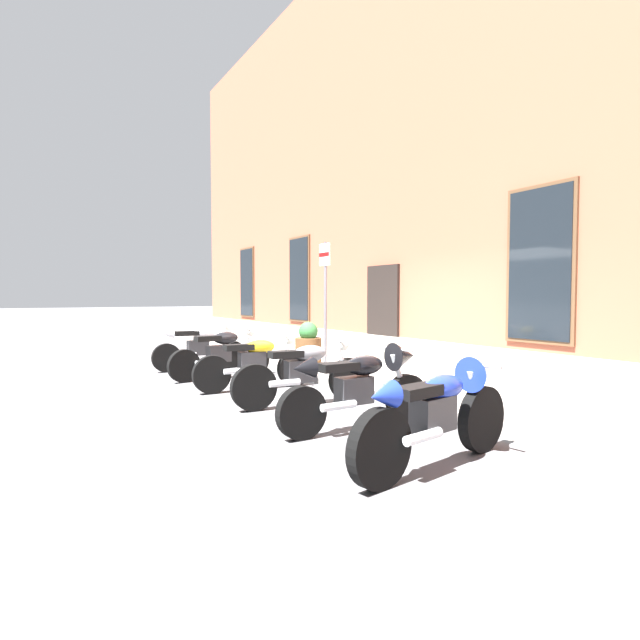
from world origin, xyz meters
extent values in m
plane|color=#4C4C4F|center=(0.00, 0.00, 0.00)|extent=(140.00, 140.00, 0.00)
cube|color=gray|center=(0.00, 1.25, 0.08)|extent=(33.89, 2.50, 0.16)
cube|color=silver|center=(0.00, -3.20, 0.00)|extent=(33.89, 0.12, 0.01)
cube|color=brown|center=(0.00, 5.64, 5.16)|extent=(27.89, 6.27, 10.32)
cube|color=gray|center=(0.00, 2.46, 0.35)|extent=(27.89, 0.10, 0.70)
cube|color=#513823|center=(-9.96, 2.48, 2.10)|extent=(1.22, 0.06, 2.52)
cube|color=black|center=(-9.96, 2.45, 2.10)|extent=(1.10, 0.03, 2.40)
cube|color=#513823|center=(-5.98, 2.48, 2.10)|extent=(1.22, 0.06, 2.52)
cube|color=black|center=(-5.98, 2.45, 2.10)|extent=(1.10, 0.03, 2.40)
cube|color=black|center=(-1.99, 2.47, 1.15)|extent=(1.10, 0.08, 2.30)
cube|color=#513823|center=(1.99, 2.48, 2.10)|extent=(1.22, 0.06, 2.52)
cube|color=black|center=(1.99, 2.45, 2.10)|extent=(1.10, 0.03, 2.40)
cylinder|color=black|center=(-3.51, -0.59, 0.30)|extent=(0.14, 0.61, 0.61)
cylinder|color=black|center=(-3.56, -2.02, 0.30)|extent=(0.14, 0.61, 0.61)
cylinder|color=silver|center=(-3.51, -0.69, 0.57)|extent=(0.08, 0.33, 0.67)
cube|color=#28282B|center=(-3.54, -1.35, 0.48)|extent=(0.24, 0.45, 0.32)
ellipsoid|color=silver|center=(-3.53, -1.20, 0.79)|extent=(0.28, 0.53, 0.24)
cube|color=black|center=(-3.55, -1.58, 0.80)|extent=(0.24, 0.49, 0.10)
cylinder|color=silver|center=(-3.52, -0.77, 0.96)|extent=(0.62, 0.06, 0.04)
cylinder|color=silver|center=(-3.43, -1.66, 0.35)|extent=(0.11, 0.45, 0.09)
cone|color=silver|center=(-3.51, -0.64, 0.86)|extent=(0.37, 0.35, 0.36)
cone|color=silver|center=(-3.56, -2.00, 0.82)|extent=(0.25, 0.27, 0.24)
cylinder|color=black|center=(-2.31, -0.56, 0.31)|extent=(0.19, 0.63, 0.62)
cylinder|color=black|center=(-2.13, -2.05, 0.31)|extent=(0.19, 0.63, 0.62)
cylinder|color=silver|center=(-2.30, -0.66, 0.57)|extent=(0.11, 0.32, 0.65)
cube|color=#28282B|center=(-2.22, -1.35, 0.49)|extent=(0.27, 0.46, 0.32)
ellipsoid|color=black|center=(-2.23, -1.20, 0.78)|extent=(0.32, 0.55, 0.24)
cube|color=black|center=(-2.19, -1.58, 0.79)|extent=(0.27, 0.50, 0.10)
cylinder|color=silver|center=(-2.29, -0.74, 0.95)|extent=(0.62, 0.11, 0.04)
cylinder|color=silver|center=(-2.06, -1.64, 0.36)|extent=(0.14, 0.46, 0.09)
sphere|color=silver|center=(-2.30, -0.66, 0.88)|extent=(0.18, 0.18, 0.18)
cylinder|color=black|center=(-0.77, -0.47, 0.32)|extent=(0.15, 0.64, 0.63)
cylinder|color=black|center=(-0.85, -1.96, 0.32)|extent=(0.15, 0.64, 0.63)
cylinder|color=silver|center=(-0.77, -0.57, 0.55)|extent=(0.09, 0.30, 0.60)
cube|color=#28282B|center=(-0.81, -1.26, 0.50)|extent=(0.24, 0.45, 0.32)
ellipsoid|color=gold|center=(-0.80, -1.11, 0.73)|extent=(0.29, 0.53, 0.24)
cube|color=black|center=(-0.82, -1.49, 0.74)|extent=(0.24, 0.49, 0.10)
cylinder|color=silver|center=(-0.78, -0.65, 0.90)|extent=(0.62, 0.07, 0.04)
cylinder|color=silver|center=(-0.71, -1.57, 0.37)|extent=(0.11, 0.45, 0.09)
sphere|color=silver|center=(-0.77, -0.57, 0.83)|extent=(0.18, 0.18, 0.18)
cylinder|color=black|center=(0.75, -0.33, 0.33)|extent=(0.17, 0.66, 0.66)
cylinder|color=black|center=(0.64, -1.85, 0.33)|extent=(0.17, 0.66, 0.66)
cylinder|color=silver|center=(0.74, -0.43, 0.57)|extent=(0.09, 0.31, 0.61)
cube|color=#28282B|center=(0.69, -1.14, 0.51)|extent=(0.25, 0.45, 0.32)
ellipsoid|color=slate|center=(0.70, -0.99, 0.76)|extent=(0.30, 0.54, 0.24)
cube|color=black|center=(0.67, -1.37, 0.77)|extent=(0.25, 0.49, 0.10)
cylinder|color=silver|center=(0.73, -0.51, 0.93)|extent=(0.62, 0.08, 0.04)
cylinder|color=silver|center=(0.79, -1.45, 0.38)|extent=(0.12, 0.46, 0.09)
sphere|color=silver|center=(0.74, -0.43, 0.86)|extent=(0.18, 0.18, 0.18)
cylinder|color=black|center=(2.16, -0.41, 0.30)|extent=(0.13, 0.61, 0.60)
cylinder|color=black|center=(2.18, -1.95, 0.30)|extent=(0.13, 0.61, 0.60)
cylinder|color=silver|center=(2.16, -0.51, 0.56)|extent=(0.07, 0.32, 0.64)
cube|color=#28282B|center=(2.17, -1.23, 0.48)|extent=(0.23, 0.44, 0.32)
ellipsoid|color=black|center=(2.17, -1.08, 0.77)|extent=(0.27, 0.52, 0.24)
cube|color=black|center=(2.18, -1.46, 0.78)|extent=(0.23, 0.48, 0.10)
cylinder|color=silver|center=(2.16, -0.59, 0.94)|extent=(0.62, 0.04, 0.04)
cylinder|color=silver|center=(2.30, -1.53, 0.35)|extent=(0.10, 0.45, 0.09)
cone|color=black|center=(2.16, -0.46, 0.84)|extent=(0.36, 0.34, 0.36)
cone|color=black|center=(2.18, -1.93, 0.80)|extent=(0.24, 0.26, 0.24)
cylinder|color=black|center=(3.50, -0.57, 0.34)|extent=(0.23, 0.69, 0.68)
cylinder|color=black|center=(3.76, -2.08, 0.34)|extent=(0.23, 0.69, 0.68)
cylinder|color=silver|center=(3.52, -0.67, 0.57)|extent=(0.12, 0.30, 0.59)
cube|color=#28282B|center=(3.64, -1.37, 0.52)|extent=(0.29, 0.47, 0.32)
ellipsoid|color=#192D9E|center=(3.62, -1.23, 0.75)|extent=(0.34, 0.56, 0.24)
cube|color=black|center=(3.68, -1.60, 0.76)|extent=(0.30, 0.51, 0.10)
cylinder|color=silver|center=(3.53, -0.75, 0.92)|extent=(0.62, 0.14, 0.04)
cylinder|color=silver|center=(3.81, -1.65, 0.39)|extent=(0.16, 0.46, 0.09)
cone|color=#192D9E|center=(3.51, -0.62, 0.82)|extent=(0.41, 0.40, 0.36)
cone|color=#192D9E|center=(3.76, -2.06, 0.78)|extent=(0.28, 0.30, 0.24)
cylinder|color=#4C4C51|center=(-1.56, 0.66, 1.42)|extent=(0.06, 0.06, 2.53)
cube|color=white|center=(-1.56, 0.64, 2.43)|extent=(0.36, 0.03, 0.44)
cube|color=red|center=(-1.56, 0.63, 2.43)|extent=(0.36, 0.01, 0.08)
cylinder|color=brown|center=(-2.02, 0.53, 0.44)|extent=(0.55, 0.55, 0.57)
cylinder|color=black|center=(-2.02, 0.53, 0.44)|extent=(0.58, 0.58, 0.04)
sphere|color=#28602D|center=(-2.02, 0.53, 0.86)|extent=(0.40, 0.40, 0.40)
camera|label=1|loc=(6.96, -4.58, 1.60)|focal=27.83mm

